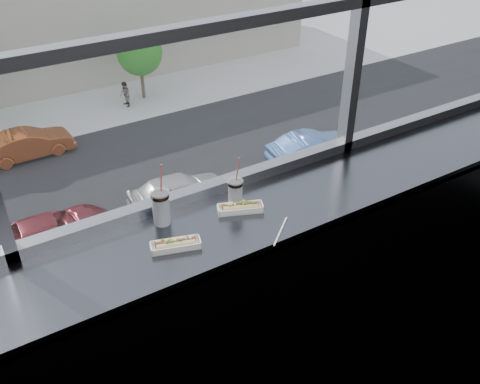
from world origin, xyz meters
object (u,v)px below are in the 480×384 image
hotdog_tray_left (176,244)px  soda_cup_right (235,192)px  pedestrian_d (125,92)px  car_near_c (51,228)px  hotdog_tray_right (240,207)px  car_near_e (312,144)px  tree_right (139,53)px  loose_straw (280,231)px  car_far_b (27,140)px  wrapper (176,242)px  car_near_d (178,186)px  soda_cup_left (161,206)px

hotdog_tray_left → soda_cup_right: soda_cup_right is taller
soda_cup_right → pedestrian_d: 31.00m
hotdog_tray_left → car_near_c: 19.84m
hotdog_tray_right → car_near_c: 19.73m
car_near_e → tree_right: (-4.01, 12.00, 1.89)m
hotdog_tray_left → loose_straw: 0.52m
car_near_c → tree_right: (8.98, 12.00, 1.97)m
hotdog_tray_right → car_far_b: 26.75m
hotdog_tray_left → wrapper: (0.02, 0.03, -0.01)m
hotdog_tray_left → car_far_b: 26.87m
pedestrian_d → tree_right: 2.55m
car_near_e → car_near_d: bearing=96.1°
wrapper → pedestrian_d: wrapper is taller
car_near_c → hotdog_tray_left: bearing=175.3°
soda_cup_right → car_far_b: (2.27, 24.18, -11.15)m
soda_cup_left → car_near_d: size_ratio=0.06×
car_near_c → tree_right: 15.12m
soda_cup_left → pedestrian_d: 31.06m
hotdog_tray_left → tree_right: size_ratio=0.06×
soda_cup_right → hotdog_tray_left: bearing=-160.4°
tree_right → soda_cup_left: bearing=-110.8°
loose_straw → car_near_e: 24.40m
wrapper → car_near_c: bearing=84.0°
hotdog_tray_right → pedestrian_d: hotdog_tray_right is taller
soda_cup_right → car_near_c: 19.72m
soda_cup_right → car_near_c: size_ratio=0.05×
car_far_b → tree_right: size_ratio=1.34×
car_far_b → car_near_d: size_ratio=0.96×
soda_cup_right → pedestrian_d: bearing=72.2°
soda_cup_left → wrapper: size_ratio=3.62×
car_far_b → pedestrian_d: (6.56, 3.34, -0.07)m
pedestrian_d → tree_right: tree_right is taller
hotdog_tray_right → car_near_c: (1.30, 16.24, -11.14)m
soda_cup_left → car_near_d: soda_cup_left is taller
loose_straw → soda_cup_left: bearing=101.1°
hotdog_tray_left → loose_straw: hotdog_tray_left is taller
soda_cup_right → car_near_d: 20.79m
loose_straw → car_near_d: size_ratio=0.04×
loose_straw → wrapper: (-0.48, 0.19, 0.01)m
soda_cup_right → car_near_e: (14.28, 16.18, -11.11)m
car_near_e → car_near_c: bearing=96.1°
loose_straw → soda_cup_right: bearing=63.2°
pedestrian_d → car_near_d: bearing=-10.0°
pedestrian_d → tree_right: bearing=114.7°
soda_cup_right → soda_cup_left: bearing=170.3°
car_near_e → car_far_b: bearing=62.5°
car_far_b → car_near_d: (4.57, -8.00, 0.04)m
wrapper → car_near_e: 24.56m
hotdog_tray_right → soda_cup_right: (0.00, 0.05, 0.06)m
car_far_b → wrapper: bearing=172.1°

